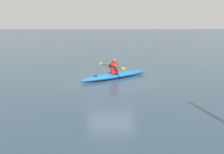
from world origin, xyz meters
name	(u,v)px	position (x,y,z in m)	size (l,w,h in m)	color
ground_plane	(111,80)	(0.00, 0.00, 0.00)	(160.00, 160.00, 0.00)	#283D4C
kayak	(116,75)	(-0.28, -0.48, 0.15)	(4.03, 3.08, 0.30)	#1959A5
kayaker	(114,67)	(-0.18, -0.42, 0.63)	(1.40, 2.00, 0.79)	red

